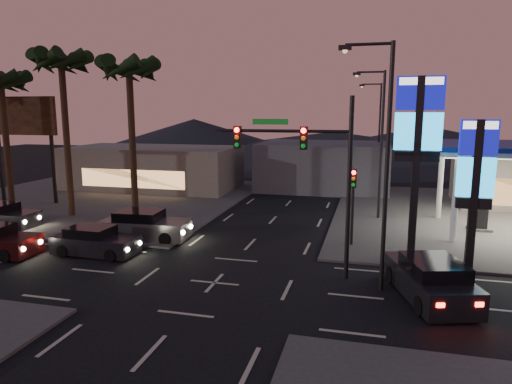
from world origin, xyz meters
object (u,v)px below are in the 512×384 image
(car_lane_b_front, at_px, (144,226))
(car_lane_a_front, at_px, (95,242))
(pylon_sign_short, at_px, (476,172))
(traffic_signal_mast, at_px, (309,161))
(suv_station, at_px, (430,280))
(pylon_sign_tall, at_px, (418,132))

(car_lane_b_front, bearing_deg, car_lane_a_front, -108.95)
(pylon_sign_short, distance_m, traffic_signal_mast, 7.69)
(pylon_sign_short, height_order, suv_station, pylon_sign_short)
(traffic_signal_mast, distance_m, car_lane_b_front, 11.51)
(car_lane_a_front, distance_m, car_lane_b_front, 3.42)
(car_lane_a_front, xyz_separation_m, car_lane_b_front, (1.11, 3.23, 0.10))
(pylon_sign_short, distance_m, car_lane_a_front, 18.92)
(traffic_signal_mast, height_order, car_lane_a_front, traffic_signal_mast)
(pylon_sign_tall, height_order, suv_station, pylon_sign_tall)
(pylon_sign_short, distance_m, car_lane_b_front, 17.72)
(traffic_signal_mast, bearing_deg, pylon_sign_short, 19.13)
(traffic_signal_mast, xyz_separation_m, suv_station, (5.09, -1.44, -4.45))
(suv_station, bearing_deg, car_lane_b_front, 161.77)
(car_lane_a_front, distance_m, suv_station, 16.31)
(traffic_signal_mast, bearing_deg, pylon_sign_tall, 36.52)
(pylon_sign_tall, distance_m, pylon_sign_short, 3.20)
(pylon_sign_short, relative_size, traffic_signal_mast, 0.88)
(pylon_sign_short, bearing_deg, car_lane_b_front, 176.60)
(pylon_sign_short, height_order, car_lane_a_front, pylon_sign_short)
(pylon_sign_tall, bearing_deg, suv_station, -85.95)
(pylon_sign_short, relative_size, car_lane_b_front, 1.32)
(pylon_sign_short, height_order, traffic_signal_mast, traffic_signal_mast)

